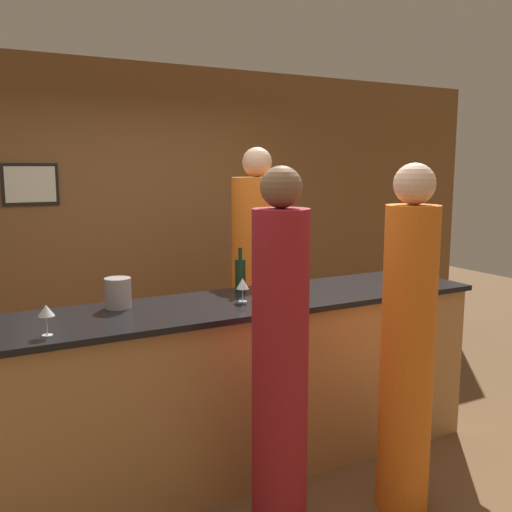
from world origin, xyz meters
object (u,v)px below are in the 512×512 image
object	(u,v)px
bartender	(257,289)
guest_1	(407,349)
wine_bottle_1	(240,275)
ice_bucket	(118,293)
guest_0	(280,367)

from	to	relation	value
bartender	guest_1	bearing A→B (deg)	91.94
guest_1	wine_bottle_1	bearing A→B (deg)	115.55
guest_1	ice_bucket	bearing A→B (deg)	142.75
bartender	guest_1	distance (m)	1.61
bartender	guest_0	size ratio (longest dim) A/B	1.07
guest_0	wine_bottle_1	xyz separation A→B (m)	(0.24, 0.91, 0.30)
bartender	wine_bottle_1	world-z (taller)	bartender
bartender	wine_bottle_1	bearing A→B (deg)	52.85
bartender	ice_bucket	distance (m)	1.41
wine_bottle_1	guest_0	bearing A→B (deg)	-104.81
guest_1	ice_bucket	world-z (taller)	guest_1
guest_1	wine_bottle_1	distance (m)	1.18
guest_0	wine_bottle_1	bearing A→B (deg)	75.19
guest_0	wine_bottle_1	size ratio (longest dim) A/B	6.44
bartender	guest_0	world-z (taller)	bartender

